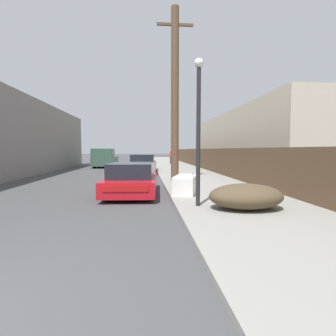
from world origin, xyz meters
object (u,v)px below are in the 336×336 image
discarded_fridge (186,184)px  car_parked_mid (143,164)px  parked_sports_car_red (132,180)px  utility_pole (175,94)px  pedestrian (171,156)px  pickup_truck (105,158)px  street_lamp (198,120)px  brush_pile (246,196)px

discarded_fridge → car_parked_mid: size_ratio=0.38×
parked_sports_car_red → car_parked_mid: 9.56m
parked_sports_car_red → utility_pole: (2.01, 3.07, 3.92)m
discarded_fridge → pedestrian: pedestrian is taller
pickup_truck → street_lamp: size_ratio=1.31×
parked_sports_car_red → utility_pole: bearing=59.9°
street_lamp → brush_pile: street_lamp is taller
pickup_truck → brush_pile: (6.69, -19.47, -0.44)m
pickup_truck → pedestrian: size_ratio=3.32×
street_lamp → brush_pile: 2.46m
parked_sports_car_red → utility_pole: size_ratio=0.50×
brush_pile → pickup_truck: bearing=109.0°
brush_pile → pedestrian: bearing=89.4°
discarded_fridge → parked_sports_car_red: size_ratio=0.40×
pickup_truck → pedestrian: (6.95, 3.84, 0.05)m
pickup_truck → utility_pole: size_ratio=0.63×
utility_pole → pedestrian: size_ratio=5.27×
discarded_fridge → pickup_truck: (-5.46, 16.80, 0.46)m
discarded_fridge → pickup_truck: 17.67m
street_lamp → pedestrian: size_ratio=2.53×
car_parked_mid → pickup_truck: (-3.82, 6.58, 0.26)m
discarded_fridge → brush_pile: size_ratio=0.86×
discarded_fridge → pedestrian: (1.49, 20.64, 0.50)m
utility_pole → street_lamp: (0.00, -5.90, -1.93)m
pickup_truck → brush_pile: pickup_truck is taller
car_parked_mid → street_lamp: size_ratio=1.11×
parked_sports_car_red → pickup_truck: (-3.47, 16.13, 0.35)m
parked_sports_car_red → brush_pile: (3.22, -3.34, -0.10)m
utility_pole → brush_pile: 7.66m
discarded_fridge → brush_pile: 2.94m
car_parked_mid → street_lamp: (1.66, -12.38, 1.90)m
car_parked_mid → discarded_fridge: bearing=-77.4°
car_parked_mid → pedestrian: 10.89m
utility_pole → street_lamp: bearing=-90.0°
parked_sports_car_red → street_lamp: 4.00m
discarded_fridge → utility_pole: bearing=107.4°
parked_sports_car_red → pickup_truck: 16.50m
street_lamp → utility_pole: bearing=90.0°
discarded_fridge → car_parked_mid: bearing=116.7°
discarded_fridge → pickup_truck: bearing=125.6°
utility_pole → brush_pile: bearing=-79.3°
parked_sports_car_red → car_parked_mid: bearing=91.0°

